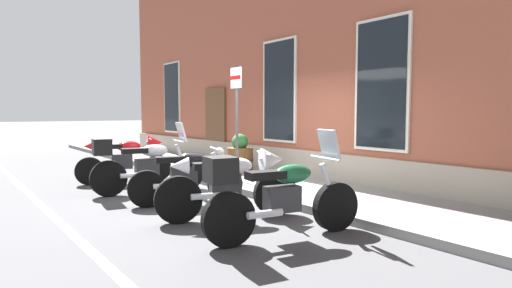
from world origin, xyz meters
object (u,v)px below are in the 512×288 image
object	(u,v)px
barrel_planter	(240,156)
parking_sign	(237,107)
motorcycle_white_sport	(234,181)
motorcycle_silver_touring	(144,164)
motorcycle_red_sport	(128,157)
motorcycle_black_naked	(188,177)
motorcycle_green_touring	(278,195)

from	to	relation	value
barrel_planter	parking_sign	bearing A→B (deg)	-37.73
motorcycle_white_sport	motorcycle_silver_touring	bearing A→B (deg)	-173.35
motorcycle_red_sport	parking_sign	world-z (taller)	parking_sign
motorcycle_silver_touring	barrel_planter	world-z (taller)	motorcycle_silver_touring
motorcycle_red_sport	parking_sign	xyz separation A→B (m)	(1.85, 1.67, 1.11)
motorcycle_black_naked	motorcycle_green_touring	xyz separation A→B (m)	(2.46, -0.06, 0.09)
motorcycle_white_sport	parking_sign	bearing A→B (deg)	144.64
motorcycle_red_sport	barrel_planter	xyz separation A→B (m)	(0.81, 2.48, -0.07)
motorcycle_red_sport	motorcycle_black_naked	world-z (taller)	motorcycle_red_sport
motorcycle_silver_touring	parking_sign	bearing A→B (deg)	76.06
motorcycle_black_naked	motorcycle_green_touring	distance (m)	2.47
motorcycle_red_sport	parking_sign	bearing A→B (deg)	41.98
motorcycle_silver_touring	motorcycle_black_naked	bearing A→B (deg)	9.67
motorcycle_silver_touring	motorcycle_red_sport	bearing A→B (deg)	171.79
motorcycle_red_sport	motorcycle_green_touring	xyz separation A→B (m)	(5.22, -0.03, -0.01)
motorcycle_white_sport	motorcycle_green_touring	world-z (taller)	motorcycle_green_touring
motorcycle_white_sport	motorcycle_black_naked	bearing A→B (deg)	-176.61
motorcycle_red_sport	motorcycle_black_naked	distance (m)	2.76
motorcycle_black_naked	motorcycle_green_touring	size ratio (longest dim) A/B	0.88
parking_sign	motorcycle_red_sport	bearing A→B (deg)	-138.02
motorcycle_white_sport	barrel_planter	world-z (taller)	barrel_planter
motorcycle_green_touring	motorcycle_black_naked	bearing A→B (deg)	178.56
motorcycle_green_touring	motorcycle_white_sport	bearing A→B (deg)	173.29
parking_sign	motorcycle_black_naked	bearing A→B (deg)	-60.99
motorcycle_black_naked	parking_sign	distance (m)	2.23
motorcycle_black_naked	parking_sign	size ratio (longest dim) A/B	0.79
motorcycle_green_touring	barrel_planter	world-z (taller)	motorcycle_green_touring
motorcycle_red_sport	barrel_planter	world-z (taller)	motorcycle_red_sport
motorcycle_silver_touring	motorcycle_black_naked	distance (m)	1.39
motorcycle_black_naked	motorcycle_white_sport	xyz separation A→B (m)	(1.29, 0.08, 0.09)
motorcycle_green_touring	barrel_planter	xyz separation A→B (m)	(-4.42, 2.51, -0.06)
motorcycle_red_sport	parking_sign	size ratio (longest dim) A/B	0.83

